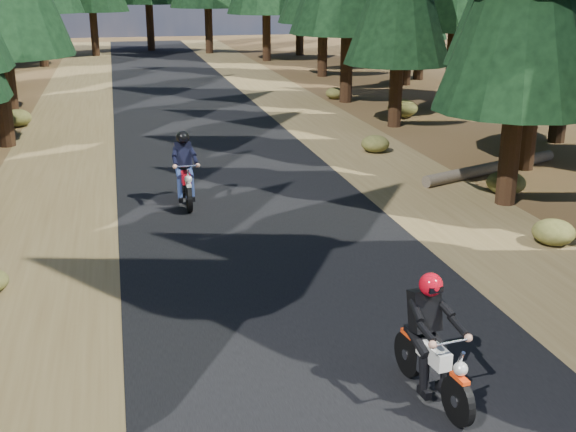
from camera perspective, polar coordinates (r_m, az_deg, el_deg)
The scene contains 8 objects.
ground at distance 11.91m, azimuth 1.68°, elevation -7.24°, with size 120.00×120.00×0.00m, color #412A17.
road at distance 16.45m, azimuth -2.82°, elevation 0.09°, with size 6.00×100.00×0.01m, color black.
shoulder_l at distance 16.31m, azimuth -18.92°, elevation -1.09°, with size 3.20×100.00×0.01m, color brown.
shoulder_r at distance 17.83m, azimuth 11.87°, elevation 1.14°, with size 3.20×100.00×0.01m, color brown.
log_near at distance 20.76m, azimuth 15.82°, elevation 3.69°, with size 0.32×0.32×5.12m, color #4C4233.
understory_shrubs at distance 20.59m, azimuth 2.58°, elevation 4.62°, with size 15.73×31.44×0.70m.
rider_lead at distance 9.44m, azimuth 11.37°, elevation -11.06°, with size 0.77×1.91×1.66m.
rider_follow at distance 17.22m, azimuth -8.11°, elevation 2.76°, with size 0.61×1.95×1.74m.
Camera 1 is at (-2.82, -10.38, 5.12)m, focal length 45.00 mm.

